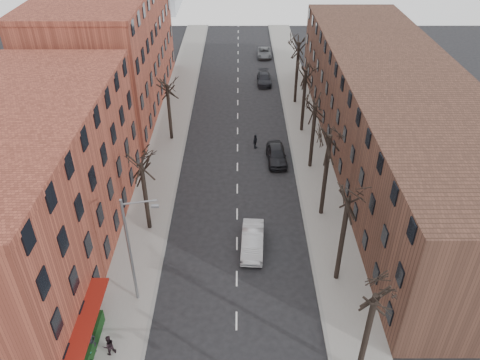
{
  "coord_description": "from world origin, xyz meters",
  "views": [
    {
      "loc": [
        0.22,
        -13.44,
        26.3
      ],
      "look_at": [
        0.26,
        19.6,
        4.0
      ],
      "focal_mm": 35.0,
      "sensor_mm": 36.0,
      "label": 1
    }
  ],
  "objects_px": {
    "silver_sedan": "(253,241)",
    "pedestrian_a": "(91,343)",
    "parked_car_near": "(277,154)",
    "bicycle": "(83,359)",
    "parked_car_mid": "(264,79)"
  },
  "relations": [
    {
      "from": "parked_car_near",
      "to": "pedestrian_a",
      "type": "relative_size",
      "value": 2.67
    },
    {
      "from": "parked_car_near",
      "to": "parked_car_mid",
      "type": "relative_size",
      "value": 1.02
    },
    {
      "from": "pedestrian_a",
      "to": "bicycle",
      "type": "xyz_separation_m",
      "value": [
        -0.34,
        -0.86,
        -0.45
      ]
    },
    {
      "from": "silver_sedan",
      "to": "pedestrian_a",
      "type": "height_order",
      "value": "pedestrian_a"
    },
    {
      "from": "silver_sedan",
      "to": "bicycle",
      "type": "bearing_deg",
      "value": -131.92
    },
    {
      "from": "bicycle",
      "to": "pedestrian_a",
      "type": "bearing_deg",
      "value": -6.17
    },
    {
      "from": "parked_car_mid",
      "to": "pedestrian_a",
      "type": "distance_m",
      "value": 47.05
    },
    {
      "from": "silver_sedan",
      "to": "pedestrian_a",
      "type": "bearing_deg",
      "value": -133.39
    },
    {
      "from": "parked_car_near",
      "to": "silver_sedan",
      "type": "bearing_deg",
      "value": -104.35
    },
    {
      "from": "silver_sedan",
      "to": "parked_car_near",
      "type": "distance_m",
      "value": 13.98
    },
    {
      "from": "silver_sedan",
      "to": "pedestrian_a",
      "type": "distance_m",
      "value": 14.53
    },
    {
      "from": "silver_sedan",
      "to": "parked_car_near",
      "type": "relative_size",
      "value": 1.01
    },
    {
      "from": "silver_sedan",
      "to": "bicycle",
      "type": "height_order",
      "value": "silver_sedan"
    },
    {
      "from": "pedestrian_a",
      "to": "parked_car_mid",
      "type": "bearing_deg",
      "value": 31.92
    },
    {
      "from": "parked_car_mid",
      "to": "bicycle",
      "type": "bearing_deg",
      "value": -106.35
    }
  ]
}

